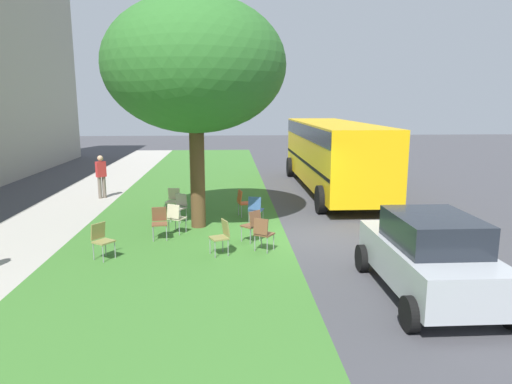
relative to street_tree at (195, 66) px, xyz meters
name	(u,v)px	position (x,y,z in m)	size (l,w,h in m)	color
ground	(293,235)	(-1.13, -2.75, -4.75)	(80.00, 80.00, 0.00)	#424247
grass_verge	(180,237)	(-1.13, 0.45, -4.74)	(48.00, 6.00, 0.01)	#3D752D
sidewalk_strip	(19,240)	(-1.13, 4.85, -4.74)	(48.00, 2.80, 0.01)	#ADA89E
street_tree	(195,66)	(0.00, 0.00, 0.00)	(5.22, 5.22, 6.70)	brown
chair_0	(159,221)	(-1.22, 0.99, -4.23)	(0.48, 0.47, 0.88)	brown
chair_1	(101,238)	(-2.83, 2.14, -4.23)	(0.58, 0.58, 0.88)	olive
chair_2	(176,216)	(-0.74, 0.60, -4.23)	(0.57, 0.56, 0.88)	beige
chair_3	(252,223)	(-1.68, -1.56, -4.23)	(0.59, 0.59, 0.88)	brown
chair_4	(179,205)	(0.68, 0.64, -4.23)	(0.57, 0.56, 0.88)	#ADA393
chair_5	(263,232)	(-2.51, -1.78, -4.23)	(0.58, 0.58, 0.88)	brown
chair_6	(255,208)	(0.19, -1.75, -4.23)	(0.53, 0.52, 0.88)	#335184
chair_7	(222,234)	(-2.70, -0.74, -4.23)	(0.54, 0.55, 0.88)	olive
chair_8	(243,201)	(1.21, -1.39, -4.23)	(0.51, 0.51, 0.88)	#C64C1E
chair_9	(173,199)	(1.65, 0.94, -4.23)	(0.49, 0.49, 0.88)	beige
parked_car	(429,255)	(-5.45, -4.77, -3.91)	(3.70, 1.92, 1.65)	#ADB2B7
school_bus	(333,150)	(5.50, -5.31, -2.99)	(10.40, 2.80, 2.88)	yellow
pedestrian_0	(101,175)	(4.51, 4.05, -3.82)	(0.38, 0.40, 1.69)	#726659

